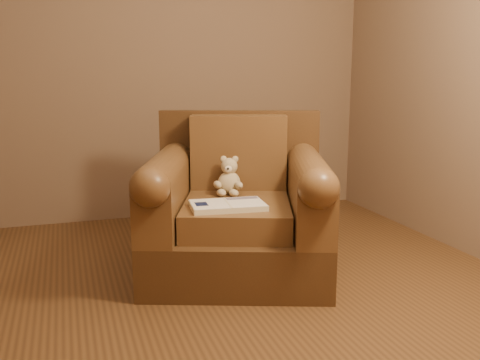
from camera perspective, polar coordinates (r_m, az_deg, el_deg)
name	(u,v)px	position (r m, az deg, el deg)	size (l,w,h in m)	color
floor	(199,311)	(2.92, -4.44, -13.79)	(4.00, 4.00, 0.00)	brown
armchair	(237,211)	(3.38, -0.27, -3.34)	(1.38, 1.35, 0.98)	#472D17
teddy_bear	(229,180)	(3.43, -1.19, 0.04)	(0.18, 0.21, 0.25)	#C3AF89
guidebook	(228,205)	(3.09, -1.32, -2.72)	(0.45, 0.29, 0.03)	beige
side_table	(292,205)	(4.05, 5.56, -2.62)	(0.35, 0.35, 0.49)	gold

